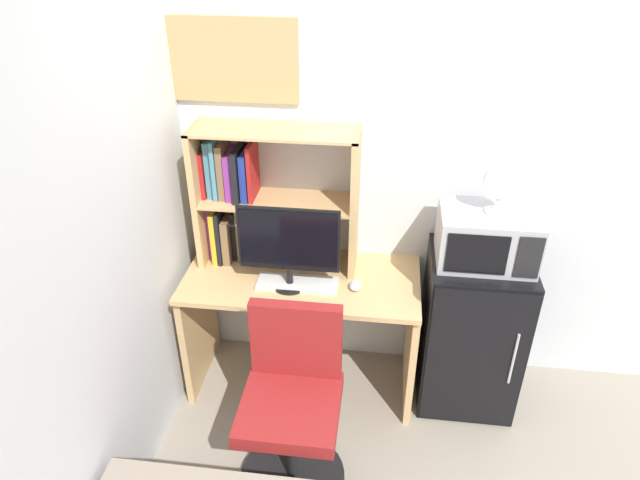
% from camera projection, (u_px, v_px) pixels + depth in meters
% --- Properties ---
extents(wall_back, '(6.40, 0.04, 2.60)m').
position_uv_depth(wall_back, '(579.00, 166.00, 2.78)').
color(wall_back, silver).
rests_on(wall_back, ground_plane).
extents(desk, '(1.23, 0.58, 0.73)m').
position_uv_depth(desk, '(302.00, 311.00, 3.07)').
color(desk, tan).
rests_on(desk, ground_plane).
extents(hutch_bookshelf, '(0.83, 0.28, 0.75)m').
position_uv_depth(hutch_bookshelf, '(251.00, 194.00, 2.93)').
color(hutch_bookshelf, tan).
rests_on(hutch_bookshelf, desk).
extents(monitor, '(0.51, 0.18, 0.44)m').
position_uv_depth(monitor, '(289.00, 244.00, 2.77)').
color(monitor, black).
rests_on(monitor, desk).
extents(keyboard, '(0.41, 0.14, 0.02)m').
position_uv_depth(keyboard, '(298.00, 283.00, 2.89)').
color(keyboard, silver).
rests_on(keyboard, desk).
extents(computer_mouse, '(0.06, 0.09, 0.04)m').
position_uv_depth(computer_mouse, '(355.00, 285.00, 2.86)').
color(computer_mouse, silver).
rests_on(computer_mouse, desk).
extents(mini_fridge, '(0.50, 0.50, 0.89)m').
position_uv_depth(mini_fridge, '(470.00, 330.00, 3.03)').
color(mini_fridge, black).
rests_on(mini_fridge, ground_plane).
extents(microwave, '(0.46, 0.34, 0.27)m').
position_uv_depth(microwave, '(487.00, 237.00, 2.73)').
color(microwave, '#ADADB2').
rests_on(microwave, mini_fridge).
extents(desk_fan, '(0.16, 0.11, 0.25)m').
position_uv_depth(desk_fan, '(501.00, 187.00, 2.59)').
color(desk_fan, silver).
rests_on(desk_fan, microwave).
extents(desk_chair, '(0.50, 0.50, 0.91)m').
position_uv_depth(desk_chair, '(293.00, 412.00, 2.60)').
color(desk_chair, black).
rests_on(desk_chair, ground_plane).
extents(wall_corkboard, '(0.73, 0.02, 0.40)m').
position_uv_depth(wall_corkboard, '(223.00, 60.00, 2.70)').
color(wall_corkboard, tan).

